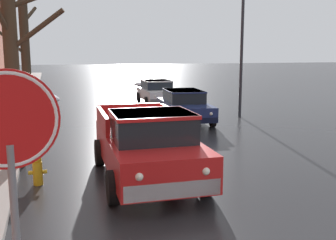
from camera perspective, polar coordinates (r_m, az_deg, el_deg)
name	(u,v)px	position (r m, az deg, el deg)	size (l,w,h in m)	color
left_sidewalk_slab	(0,114)	(21.12, -23.14, 0.83)	(3.01, 80.00, 0.14)	gray
snow_bank_along_left_kerb	(148,84)	(35.48, -2.87, 5.28)	(2.52, 1.02, 0.74)	white
snow_bank_mid_block_left	(43,100)	(24.41, -17.69, 2.81)	(2.14, 1.06, 0.60)	white
bare_tree_second_along_sidewalk	(12,41)	(11.11, -21.67, 10.62)	(3.49, 2.74, 6.45)	#423323
bare_tree_mid_block	(24,44)	(18.53, -20.23, 10.31)	(3.38, 2.44, 7.21)	#382B1E
pickup_truck_red_approaching_near_lane	(147,145)	(9.46, -3.07, -3.60)	(2.35, 4.99, 1.76)	red
sedan_darkblue_parked_kerbside_close	(184,105)	(17.44, 2.39, 2.15)	(2.25, 4.38, 1.42)	navy
sedan_white_parked_kerbside_mid	(157,91)	(23.62, -1.62, 4.16)	(2.07, 3.95, 1.42)	silver
fire_hydrant	(38,170)	(9.74, -18.40, -6.90)	(0.42, 0.22, 0.71)	gold
stop_sign_at_corner	(11,156)	(3.21, -21.87, -4.91)	(0.76, 0.11, 2.96)	slate
street_lamp_post	(242,44)	(19.03, 10.66, 10.77)	(0.44, 0.24, 6.18)	#28282D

